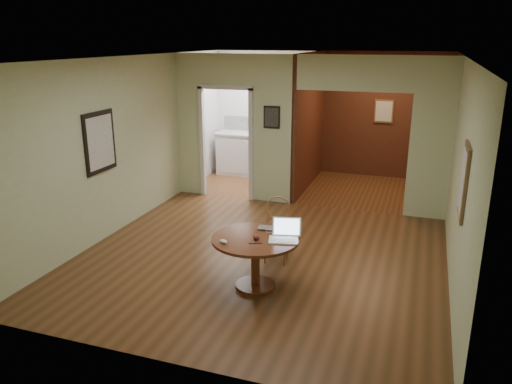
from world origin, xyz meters
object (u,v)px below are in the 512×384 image
(dining_table, at_px, (255,251))
(closed_laptop, at_px, (272,230))
(chair, at_px, (277,225))
(open_laptop, at_px, (285,234))

(dining_table, bearing_deg, closed_laptop, 64.70)
(chair, relative_size, closed_laptop, 2.46)
(closed_laptop, bearing_deg, open_laptop, -46.52)
(dining_table, relative_size, closed_laptop, 2.94)
(open_laptop, distance_m, closed_laptop, 0.29)
(dining_table, distance_m, open_laptop, 0.43)
(chair, height_order, closed_laptop, chair)
(chair, height_order, open_laptop, open_laptop)
(open_laptop, height_order, closed_laptop, open_laptop)
(open_laptop, bearing_deg, chair, 98.80)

